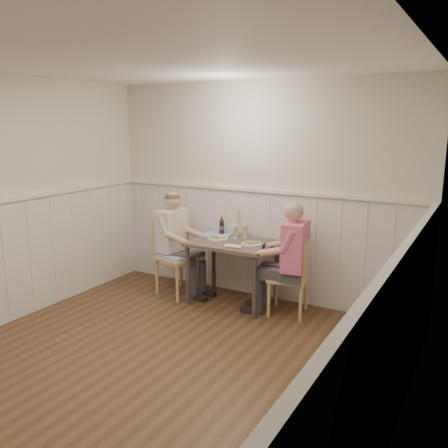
% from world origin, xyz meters
% --- Properties ---
extents(ground_plane, '(4.50, 4.50, 0.00)m').
position_xyz_m(ground_plane, '(0.00, 0.00, 0.00)').
color(ground_plane, '#48301A').
extents(room_shell, '(4.04, 4.54, 2.60)m').
position_xyz_m(room_shell, '(0.00, 0.00, 1.52)').
color(room_shell, beige).
rests_on(room_shell, ground).
extents(wainscot, '(4.00, 4.49, 1.34)m').
position_xyz_m(wainscot, '(0.00, 0.69, 0.69)').
color(wainscot, silver).
rests_on(wainscot, ground).
extents(dining_table, '(0.97, 0.70, 0.75)m').
position_xyz_m(dining_table, '(-0.15, 1.84, 0.65)').
color(dining_table, '#493D34').
rests_on(dining_table, ground).
extents(chair_right, '(0.48, 0.48, 0.87)m').
position_xyz_m(chair_right, '(0.61, 1.86, 0.47)').
color(chair_right, tan).
rests_on(chair_right, ground).
extents(chair_left, '(0.56, 0.56, 0.98)m').
position_xyz_m(chair_left, '(-0.92, 1.78, 0.53)').
color(chair_left, tan).
rests_on(chair_left, ground).
extents(man_in_pink, '(0.65, 0.45, 1.32)m').
position_xyz_m(man_in_pink, '(0.60, 1.81, 0.55)').
color(man_in_pink, '#3F3F47').
rests_on(man_in_pink, ground).
extents(diner_cream, '(0.61, 0.43, 1.30)m').
position_xyz_m(diner_cream, '(-0.96, 1.81, 0.55)').
color(diner_cream, '#3F3F47').
rests_on(diner_cream, ground).
extents(plate_man, '(0.23, 0.23, 0.06)m').
position_xyz_m(plate_man, '(0.09, 1.83, 0.77)').
color(plate_man, white).
rests_on(plate_man, dining_table).
extents(plate_diner, '(0.24, 0.24, 0.06)m').
position_xyz_m(plate_diner, '(-0.37, 1.86, 0.77)').
color(plate_diner, white).
rests_on(plate_diner, dining_table).
extents(beer_glass_a, '(0.07, 0.07, 0.17)m').
position_xyz_m(beer_glass_a, '(-0.12, 2.11, 0.86)').
color(beer_glass_a, silver).
rests_on(beer_glass_a, dining_table).
extents(beer_glass_b, '(0.06, 0.06, 0.16)m').
position_xyz_m(beer_glass_b, '(-0.20, 2.01, 0.86)').
color(beer_glass_b, silver).
rests_on(beer_glass_b, dining_table).
extents(beer_bottle, '(0.06, 0.06, 0.22)m').
position_xyz_m(beer_bottle, '(-0.45, 2.11, 0.85)').
color(beer_bottle, black).
rests_on(beer_bottle, dining_table).
extents(rolled_napkin, '(0.20, 0.07, 0.04)m').
position_xyz_m(rolled_napkin, '(0.00, 1.59, 0.77)').
color(rolled_napkin, white).
rests_on(rolled_napkin, dining_table).
extents(grass_vase, '(0.04, 0.04, 0.34)m').
position_xyz_m(grass_vase, '(-0.23, 2.13, 0.90)').
color(grass_vase, silver).
rests_on(grass_vase, dining_table).
extents(gingham_mat, '(0.37, 0.31, 0.01)m').
position_xyz_m(gingham_mat, '(-0.48, 2.04, 0.75)').
color(gingham_mat, '#5863AF').
rests_on(gingham_mat, dining_table).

